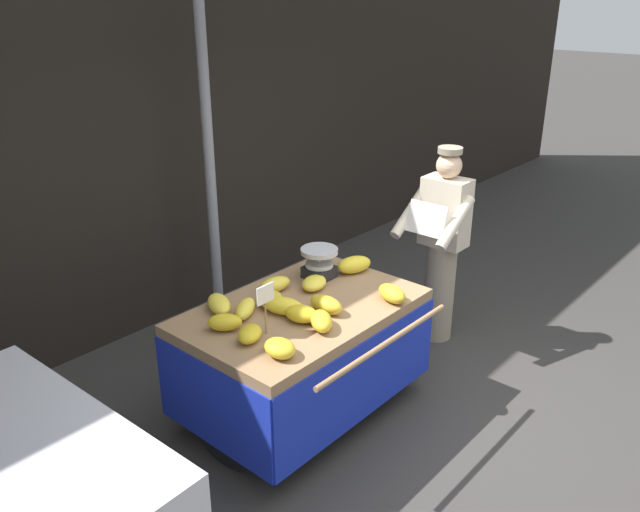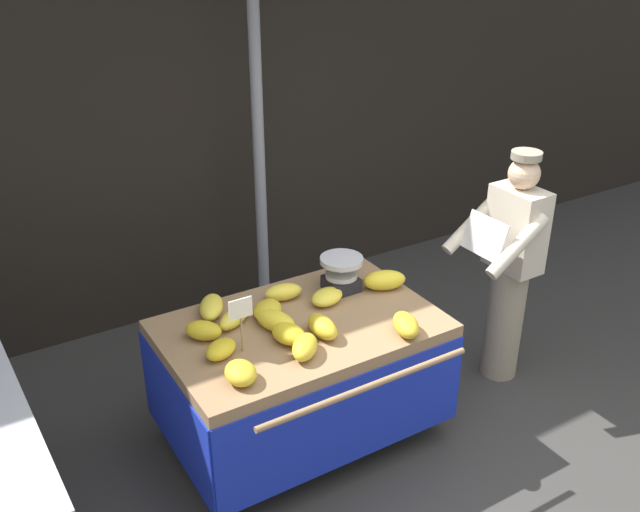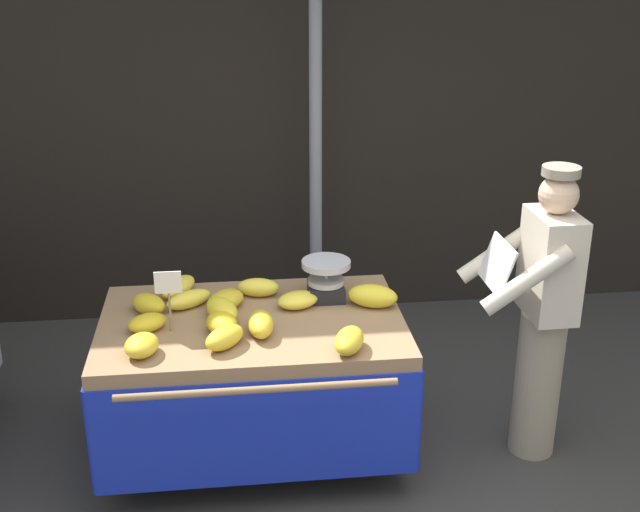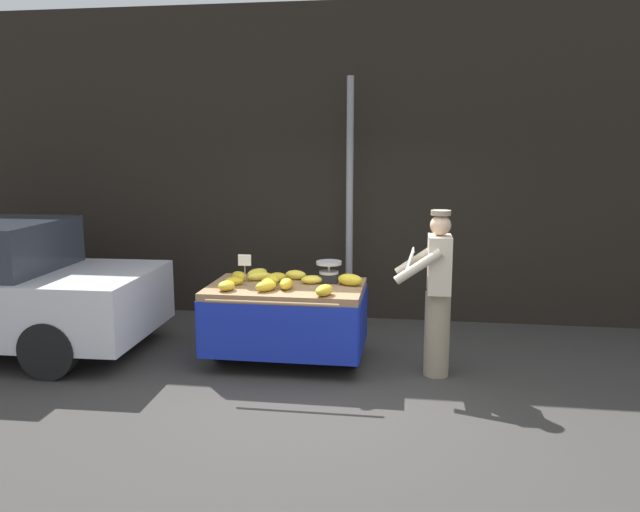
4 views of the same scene
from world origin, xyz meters
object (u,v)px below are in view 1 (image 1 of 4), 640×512
at_px(street_pole, 209,153).
at_px(banana_bunch_5, 314,283).
at_px(banana_bunch_3, 326,304).
at_px(banana_bunch_12, 245,309).
at_px(banana_bunch_13, 271,299).
at_px(price_sign, 265,299).
at_px(banana_bunch_6, 354,265).
at_px(banana_bunch_1, 280,348).
at_px(banana_bunch_11, 321,321).
at_px(weighing_scale, 319,263).
at_px(banana_cart, 302,336).
at_px(banana_bunch_0, 250,334).
at_px(banana_bunch_4, 301,314).
at_px(banana_bunch_2, 225,322).
at_px(banana_bunch_8, 392,294).
at_px(banana_bunch_7, 284,306).
at_px(banana_bunch_9, 275,284).
at_px(vendor_person, 442,246).
at_px(banana_bunch_10, 219,304).

relative_size(street_pole, banana_bunch_5, 13.58).
xyz_separation_m(banana_bunch_3, banana_bunch_5, (0.22, 0.30, -0.01)).
bearing_deg(banana_bunch_5, banana_bunch_12, 173.16).
bearing_deg(banana_bunch_13, price_sign, -138.76).
distance_m(banana_bunch_5, banana_bunch_6, 0.42).
height_order(banana_bunch_1, banana_bunch_11, banana_bunch_11).
bearing_deg(banana_bunch_3, weighing_scale, 45.77).
relative_size(banana_cart, banana_bunch_0, 8.04).
bearing_deg(banana_bunch_12, banana_bunch_3, -44.25).
bearing_deg(banana_bunch_12, banana_bunch_4, -61.58).
distance_m(banana_bunch_6, banana_bunch_11, 0.92).
bearing_deg(banana_bunch_2, banana_bunch_8, -28.56).
relative_size(banana_bunch_5, banana_bunch_7, 0.85).
distance_m(banana_bunch_1, banana_bunch_11, 0.41).
relative_size(banana_bunch_3, banana_bunch_12, 0.94).
distance_m(price_sign, banana_bunch_7, 0.35).
relative_size(banana_bunch_0, banana_bunch_3, 0.80).
height_order(banana_bunch_5, banana_bunch_7, banana_bunch_7).
bearing_deg(banana_cart, weighing_scale, 26.98).
bearing_deg(banana_bunch_2, price_sign, -60.56).
distance_m(banana_bunch_5, banana_bunch_8, 0.58).
relative_size(street_pole, price_sign, 9.41).
relative_size(banana_bunch_11, banana_bunch_12, 0.90).
bearing_deg(banana_cart, banana_bunch_0, -172.45).
bearing_deg(banana_bunch_12, banana_bunch_0, -127.87).
height_order(banana_bunch_4, banana_bunch_6, banana_bunch_6).
relative_size(banana_bunch_9, banana_bunch_13, 1.08).
distance_m(banana_bunch_7, vendor_person, 1.76).
bearing_deg(banana_bunch_9, banana_bunch_5, -40.63).
relative_size(banana_bunch_6, banana_bunch_10, 0.96).
bearing_deg(banana_bunch_10, banana_bunch_3, -50.98).
relative_size(street_pole, banana_bunch_6, 11.34).
xyz_separation_m(banana_bunch_0, vendor_person, (2.14, -0.07, -0.04)).
height_order(banana_bunch_0, vendor_person, vendor_person).
distance_m(banana_bunch_8, banana_bunch_9, 0.84).
relative_size(banana_bunch_2, banana_bunch_12, 0.80).
distance_m(banana_bunch_4, banana_bunch_5, 0.50).
relative_size(banana_bunch_1, banana_bunch_6, 0.77).
bearing_deg(banana_bunch_12, banana_bunch_10, 110.30).
distance_m(banana_bunch_8, banana_bunch_13, 0.84).
height_order(banana_bunch_1, banana_bunch_5, banana_bunch_1).
relative_size(weighing_scale, banana_bunch_3, 1.08).
distance_m(street_pole, banana_bunch_1, 2.27).
xyz_separation_m(weighing_scale, banana_bunch_9, (-0.39, 0.08, -0.07)).
distance_m(banana_cart, banana_bunch_10, 0.63).
bearing_deg(banana_bunch_2, banana_bunch_13, 2.13).
height_order(banana_bunch_2, banana_bunch_7, banana_bunch_7).
relative_size(banana_cart, price_sign, 4.94).
bearing_deg(street_pole, banana_bunch_8, -91.41).
bearing_deg(banana_bunch_3, banana_bunch_6, 22.67).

